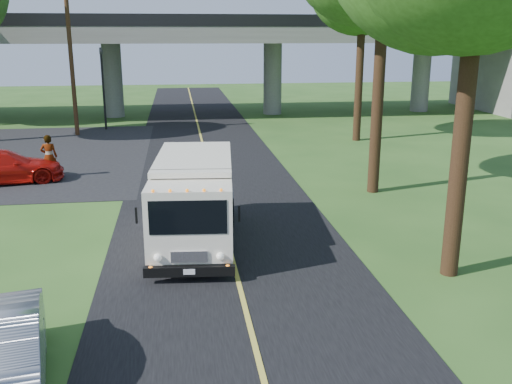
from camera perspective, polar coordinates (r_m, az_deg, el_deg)
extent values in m
plane|color=#2A501C|center=(13.44, -1.22, -11.15)|extent=(120.00, 120.00, 0.00)
cube|color=black|center=(22.78, -4.16, 0.17)|extent=(7.00, 90.00, 0.02)
cube|color=gold|center=(22.78, -4.16, 0.22)|extent=(0.12, 90.00, 0.01)
cube|color=slate|center=(43.95, -6.33, 15.42)|extent=(50.00, 9.00, 1.20)
cube|color=black|center=(39.56, -6.16, 16.72)|extent=(50.00, 0.25, 0.80)
cube|color=black|center=(48.35, -6.53, 16.48)|extent=(50.00, 0.25, 0.80)
cube|color=slate|center=(51.32, 23.50, 10.91)|extent=(4.00, 10.00, 6.00)
cylinder|color=slate|center=(44.30, -14.12, 10.78)|extent=(1.40, 1.40, 5.40)
cylinder|color=slate|center=(44.67, 1.66, 11.26)|extent=(1.40, 1.40, 5.40)
cylinder|color=slate|center=(48.12, 16.17, 10.98)|extent=(1.40, 1.40, 5.40)
cylinder|color=black|center=(38.36, -15.02, 9.90)|extent=(0.14, 0.14, 5.20)
imported|color=black|center=(38.24, -15.23, 12.87)|extent=(0.18, 0.22, 1.10)
cylinder|color=#472D19|center=(36.48, -17.99, 12.41)|extent=(0.26, 0.26, 9.00)
cylinder|color=#382314|center=(14.86, 19.86, 4.79)|extent=(0.44, 0.44, 7.00)
cylinder|color=#382314|center=(22.36, 12.11, 9.60)|extent=(0.44, 0.44, 7.70)
cylinder|color=#382314|center=(33.68, 10.25, 10.69)|extent=(0.44, 0.44, 6.65)
cube|color=silver|center=(17.50, -6.10, 0.51)|extent=(2.50, 4.16, 2.04)
cube|color=silver|center=(14.83, -6.61, -2.65)|extent=(2.31, 1.81, 1.86)
cube|color=black|center=(13.98, -6.83, -2.52)|extent=(1.91, 0.23, 0.86)
cube|color=black|center=(14.39, -6.67, -7.87)|extent=(2.28, 0.35, 0.25)
cube|color=silver|center=(17.52, -6.04, -3.75)|extent=(2.61, 5.43, 0.16)
cylinder|color=black|center=(15.43, -9.90, -6.08)|extent=(0.32, 0.84, 0.82)
cylinder|color=black|center=(15.32, -2.97, -6.03)|extent=(0.32, 0.84, 0.82)
cylinder|color=black|center=(19.01, -8.62, -1.85)|extent=(0.32, 0.84, 0.82)
cylinder|color=black|center=(18.92, -3.02, -1.78)|extent=(0.32, 0.84, 0.82)
imported|color=#B1100A|center=(26.00, -23.92, 2.33)|extent=(5.04, 2.88, 1.38)
imported|color=gray|center=(26.08, -19.99, 3.35)|extent=(0.70, 0.46, 1.89)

